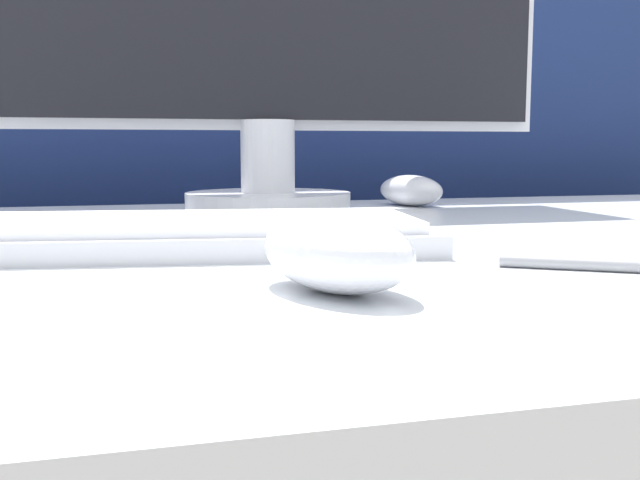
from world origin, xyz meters
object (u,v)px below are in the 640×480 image
(keyboard, at_px, (112,235))
(monitor, at_px, (266,7))
(computer_mouse_far, at_px, (411,190))
(computer_mouse_near, at_px, (336,251))

(keyboard, bearing_deg, monitor, 69.24)
(keyboard, bearing_deg, computer_mouse_far, 49.97)
(computer_mouse_near, relative_size, computer_mouse_far, 1.04)
(keyboard, xyz_separation_m, monitor, (0.18, 0.33, 0.22))
(computer_mouse_near, distance_m, computer_mouse_far, 0.57)
(computer_mouse_near, xyz_separation_m, computer_mouse_far, (0.25, 0.51, -0.00))
(computer_mouse_near, bearing_deg, computer_mouse_far, 43.03)
(keyboard, distance_m, monitor, 0.43)
(keyboard, relative_size, monitor, 0.69)
(computer_mouse_near, height_order, computer_mouse_far, computer_mouse_near)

